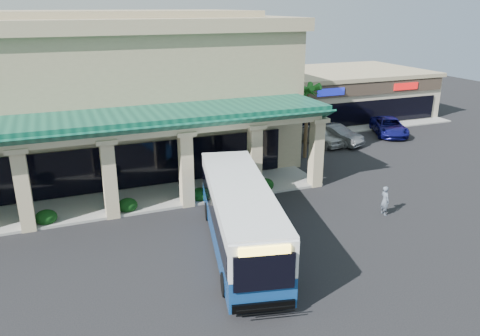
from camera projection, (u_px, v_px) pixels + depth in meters
name	position (u px, v px, depth m)	size (l,w,h in m)	color
ground	(267.00, 233.00, 25.40)	(110.00, 110.00, 0.00)	black
main_building	(80.00, 91.00, 34.75)	(30.80, 14.80, 11.35)	tan
arcade	(97.00, 163.00, 27.62)	(30.00, 6.20, 5.70)	#0B4736
strip_mall	(323.00, 93.00, 51.96)	(22.50, 12.50, 4.90)	beige
palm_0	(307.00, 118.00, 36.94)	(2.40, 2.40, 6.60)	#19601B
palm_1	(299.00, 114.00, 40.06)	(2.40, 2.40, 5.80)	#19601B
broadleaf_tree	(255.00, 110.00, 43.90)	(2.60, 2.60, 4.81)	black
transit_bus	(240.00, 217.00, 23.26)	(2.83, 12.15, 3.39)	navy
pedestrian	(385.00, 200.00, 27.34)	(0.65, 0.42, 1.78)	#515B6A
car_silver	(320.00, 135.00, 41.35)	(1.98, 4.92, 1.68)	#ACACAC
car_white	(335.00, 135.00, 41.50)	(1.78, 5.11, 1.68)	#4B4D4F
car_gray	(389.00, 126.00, 44.45)	(2.67, 5.80, 1.61)	navy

